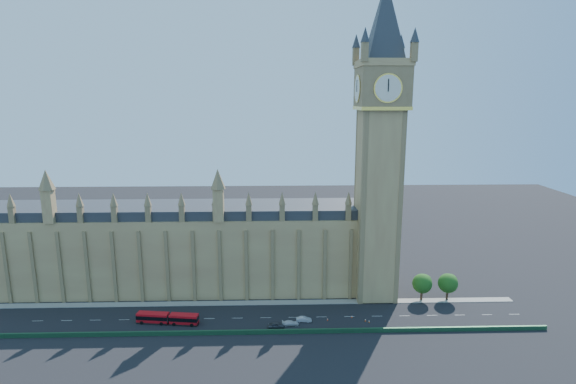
{
  "coord_description": "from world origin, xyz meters",
  "views": [
    {
      "loc": [
        6.9,
        -118.06,
        60.97
      ],
      "look_at": [
        10.68,
        10.0,
        34.51
      ],
      "focal_mm": 28.0,
      "sensor_mm": 36.0,
      "label": 1
    }
  ],
  "objects_px": {
    "car_grey": "(276,325)",
    "car_white": "(290,323)",
    "car_silver": "(304,319)",
    "red_bus": "(168,318)"
  },
  "relations": [
    {
      "from": "car_white",
      "to": "car_silver",
      "type": "bearing_deg",
      "value": -64.62
    },
    {
      "from": "car_grey",
      "to": "car_silver",
      "type": "height_order",
      "value": "car_grey"
    },
    {
      "from": "red_bus",
      "to": "car_white",
      "type": "relative_size",
      "value": 3.81
    },
    {
      "from": "red_bus",
      "to": "car_white",
      "type": "height_order",
      "value": "red_bus"
    },
    {
      "from": "car_silver",
      "to": "car_white",
      "type": "xyz_separation_m",
      "value": [
        -3.88,
        -2.02,
        -0.04
      ]
    },
    {
      "from": "red_bus",
      "to": "car_white",
      "type": "bearing_deg",
      "value": 3.85
    },
    {
      "from": "car_silver",
      "to": "car_white",
      "type": "distance_m",
      "value": 4.38
    },
    {
      "from": "car_white",
      "to": "red_bus",
      "type": "bearing_deg",
      "value": 84.33
    },
    {
      "from": "car_grey",
      "to": "car_white",
      "type": "bearing_deg",
      "value": -75.67
    },
    {
      "from": "red_bus",
      "to": "car_grey",
      "type": "bearing_deg",
      "value": 1.01
    }
  ]
}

